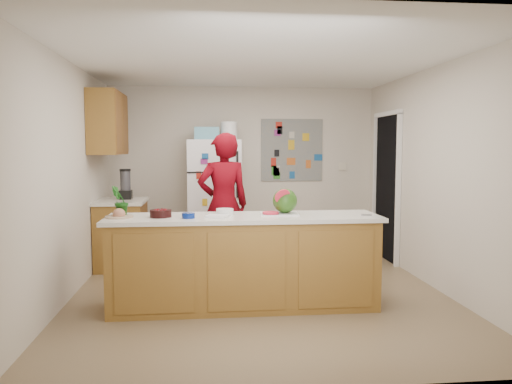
{
  "coord_description": "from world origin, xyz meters",
  "views": [
    {
      "loc": [
        -0.57,
        -5.35,
        1.59
      ],
      "look_at": [
        -0.01,
        0.2,
        1.09
      ],
      "focal_mm": 35.0,
      "sensor_mm": 36.0,
      "label": 1
    }
  ],
  "objects": [
    {
      "name": "keys",
      "position": [
        1.0,
        -0.62,
        0.93
      ],
      "size": [
        0.11,
        0.06,
        0.01
      ],
      "primitive_type": "cube",
      "rotation": [
        0.0,
        0.0,
        -0.18
      ],
      "color": "gray",
      "rests_on": "peninsula_top"
    },
    {
      "name": "refrigerator",
      "position": [
        -0.45,
        1.88,
        0.85
      ],
      "size": [
        0.75,
        0.7,
        1.7
      ],
      "primitive_type": "cube",
      "color": "silver",
      "rests_on": "floor"
    },
    {
      "name": "white_bowl",
      "position": [
        -0.39,
        -0.41,
        0.95
      ],
      "size": [
        0.18,
        0.18,
        0.06
      ],
      "primitive_type": "cylinder",
      "rotation": [
        0.0,
        0.0,
        -0.05
      ],
      "color": "white",
      "rests_on": "peninsula_top"
    },
    {
      "name": "wall_left",
      "position": [
        -2.01,
        0.0,
        1.25
      ],
      "size": [
        0.02,
        4.5,
        2.5
      ],
      "primitive_type": "cube",
      "color": "beige",
      "rests_on": "ground"
    },
    {
      "name": "doorway",
      "position": [
        1.99,
        1.45,
        1.02
      ],
      "size": [
        0.03,
        0.85,
        2.04
      ],
      "primitive_type": "cube",
      "color": "black",
      "rests_on": "ground"
    },
    {
      "name": "watermelon_slice",
      "position": [
        0.06,
        -0.49,
        0.94
      ],
      "size": [
        0.16,
        0.16,
        0.02
      ],
      "primitive_type": "cylinder",
      "color": "#CF2853",
      "rests_on": "cutting_board"
    },
    {
      "name": "upper_cabinets",
      "position": [
        -1.82,
        1.3,
        1.9
      ],
      "size": [
        0.35,
        1.0,
        0.8
      ],
      "primitive_type": "cube",
      "color": "brown",
      "rests_on": "wall_left"
    },
    {
      "name": "paper_towel",
      "position": [
        -0.46,
        -0.59,
        0.93
      ],
      "size": [
        0.25,
        0.23,
        0.02
      ],
      "primitive_type": "cube",
      "rotation": [
        0.0,
        0.0,
        -0.32
      ],
      "color": "silver",
      "rests_on": "peninsula_top"
    },
    {
      "name": "watermelon",
      "position": [
        0.22,
        -0.42,
        1.06
      ],
      "size": [
        0.25,
        0.25,
        0.25
      ],
      "primitive_type": "sphere",
      "color": "#31631B",
      "rests_on": "cutting_board"
    },
    {
      "name": "cherry_bowl",
      "position": [
        -1.01,
        -0.52,
        0.96
      ],
      "size": [
        0.21,
        0.21,
        0.07
      ],
      "primitive_type": "cylinder",
      "rotation": [
        0.0,
        0.0,
        -0.03
      ],
      "color": "black",
      "rests_on": "peninsula_top"
    },
    {
      "name": "side_counter_top",
      "position": [
        -1.69,
        1.35,
        0.88
      ],
      "size": [
        0.64,
        0.84,
        0.04
      ],
      "primitive_type": "cube",
      "color": "silver",
      "rests_on": "side_counter_base"
    },
    {
      "name": "peninsula_base",
      "position": [
        -0.2,
        -0.5,
        0.44
      ],
      "size": [
        2.6,
        0.62,
        0.88
      ],
      "primitive_type": "cube",
      "color": "brown",
      "rests_on": "floor"
    },
    {
      "name": "floor",
      "position": [
        0.0,
        0.0,
        -0.01
      ],
      "size": [
        4.0,
        4.5,
        0.02
      ],
      "primitive_type": "cube",
      "color": "brown",
      "rests_on": "ground"
    },
    {
      "name": "ceiling",
      "position": [
        0.0,
        0.0,
        2.51
      ],
      "size": [
        4.0,
        4.5,
        0.02
      ],
      "primitive_type": "cube",
      "color": "white",
      "rests_on": "wall_back"
    },
    {
      "name": "cobalt_bowl",
      "position": [
        -0.74,
        -0.62,
        0.95
      ],
      "size": [
        0.15,
        0.15,
        0.05
      ],
      "primitive_type": "cylinder",
      "rotation": [
        0.0,
        0.0,
        -0.29
      ],
      "color": "navy",
      "rests_on": "peninsula_top"
    },
    {
      "name": "wall_right",
      "position": [
        2.01,
        0.0,
        1.25
      ],
      "size": [
        0.02,
        4.5,
        2.5
      ],
      "primitive_type": "cube",
      "color": "beige",
      "rests_on": "ground"
    },
    {
      "name": "person",
      "position": [
        -0.36,
        0.77,
        0.88
      ],
      "size": [
        0.72,
        0.55,
        1.77
      ],
      "primitive_type": "imported",
      "rotation": [
        0.0,
        0.0,
        3.36
      ],
      "color": "#61030D",
      "rests_on": "floor"
    },
    {
      "name": "blender_appliance",
      "position": [
        -1.64,
        1.44,
        1.09
      ],
      "size": [
        0.14,
        0.14,
        0.38
      ],
      "primitive_type": "cylinder",
      "color": "black",
      "rests_on": "side_counter_top"
    },
    {
      "name": "wall_back",
      "position": [
        0.0,
        2.26,
        1.25
      ],
      "size": [
        4.0,
        0.02,
        2.5
      ],
      "primitive_type": "cube",
      "color": "beige",
      "rests_on": "ground"
    },
    {
      "name": "fridge_top_bin",
      "position": [
        -0.55,
        1.88,
        1.79
      ],
      "size": [
        0.35,
        0.28,
        0.18
      ],
      "primitive_type": "cube",
      "color": "#5999B2",
      "rests_on": "refrigerator"
    },
    {
      "name": "plate",
      "position": [
        -1.4,
        -0.51,
        0.93
      ],
      "size": [
        0.28,
        0.28,
        0.02
      ],
      "primitive_type": "cylinder",
      "rotation": [
        0.0,
        0.0,
        -0.05
      ],
      "color": "beige",
      "rests_on": "peninsula_top"
    },
    {
      "name": "photo_collage",
      "position": [
        0.75,
        2.24,
        1.55
      ],
      "size": [
        0.95,
        0.01,
        0.95
      ],
      "primitive_type": "cube",
      "color": "slate",
      "rests_on": "wall_back"
    },
    {
      "name": "peninsula_top",
      "position": [
        -0.2,
        -0.5,
        0.9
      ],
      "size": [
        2.68,
        0.7,
        0.04
      ],
      "primitive_type": "cube",
      "color": "silver",
      "rests_on": "peninsula_base"
    },
    {
      "name": "side_counter_base",
      "position": [
        -1.69,
        1.35,
        0.43
      ],
      "size": [
        0.6,
        0.8,
        0.86
      ],
      "primitive_type": "cube",
      "color": "brown",
      "rests_on": "floor"
    },
    {
      "name": "potted_plant",
      "position": [
        -1.4,
        -0.45,
        1.07
      ],
      "size": [
        0.21,
        0.21,
        0.3
      ],
      "primitive_type": "imported",
      "rotation": [
        0.0,
        0.0,
        3.87
      ],
      "color": "#15410B",
      "rests_on": "peninsula_top"
    },
    {
      "name": "cutting_board",
      "position": [
        0.16,
        -0.44,
        0.93
      ],
      "size": [
        0.4,
        0.31,
        0.01
      ],
      "primitive_type": "cube",
      "rotation": [
        0.0,
        0.0,
        -0.07
      ],
      "color": "white",
      "rests_on": "peninsula_top"
    }
  ]
}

